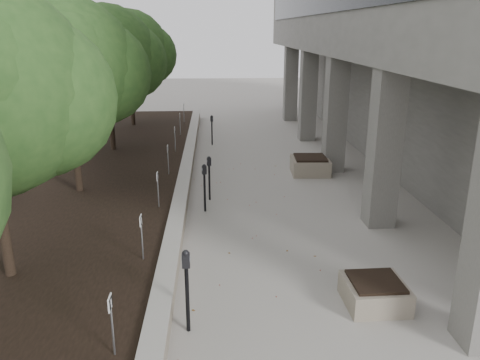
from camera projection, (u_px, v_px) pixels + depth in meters
name	position (u px, v px, depth m)	size (l,w,h in m)	color
retaining_wall	(184.00, 183.00, 15.06)	(0.39, 26.00, 0.50)	gray
planting_bed	(66.00, 186.00, 14.88)	(7.00, 26.00, 0.40)	black
crabapple_tree_3	(70.00, 97.00, 13.08)	(4.60, 4.00, 5.44)	#254A1C
crabapple_tree_4	(108.00, 78.00, 17.84)	(4.60, 4.00, 5.44)	#254A1C
crabapple_tree_5	(130.00, 68.00, 22.60)	(4.60, 4.00, 5.44)	#254A1C
parking_sign_2	(112.00, 326.00, 6.76)	(0.04, 0.22, 0.96)	black
parking_sign_3	(142.00, 238.00, 9.61)	(0.04, 0.22, 0.96)	black
parking_sign_4	(158.00, 190.00, 12.46)	(0.04, 0.22, 0.96)	black
parking_sign_5	(168.00, 160.00, 15.32)	(0.04, 0.22, 0.96)	black
parking_sign_6	(175.00, 139.00, 18.17)	(0.04, 0.22, 0.96)	black
parking_sign_7	(180.00, 124.00, 21.03)	(0.04, 0.22, 0.96)	black
parking_sign_8	(184.00, 113.00, 23.88)	(0.04, 0.22, 0.96)	black
parking_meter_2	(187.00, 291.00, 7.88)	(0.15, 0.11, 1.51)	black
parking_meter_3	(205.00, 188.00, 13.21)	(0.14, 0.10, 1.37)	black
parking_meter_4	(209.00, 178.00, 14.10)	(0.13, 0.10, 1.35)	black
parking_meter_5	(212.00, 130.00, 20.87)	(0.13, 0.09, 1.32)	black
planter_front	(375.00, 292.00, 8.80)	(1.08, 1.08, 0.50)	gray
planter_back	(310.00, 165.00, 16.84)	(1.30, 1.30, 0.61)	gray
berry_scatter	(248.00, 242.00, 11.42)	(3.30, 14.10, 0.02)	maroon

